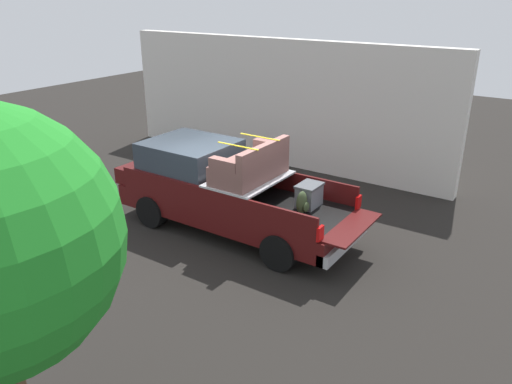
{
  "coord_description": "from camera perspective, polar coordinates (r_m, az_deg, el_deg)",
  "views": [
    {
      "loc": [
        -6.21,
        8.33,
        5.19
      ],
      "look_at": [
        -0.6,
        0.0,
        1.1
      ],
      "focal_mm": 34.89,
      "sensor_mm": 36.0,
      "label": 1
    }
  ],
  "objects": [
    {
      "name": "ground_plane",
      "position": [
        11.61,
        -2.46,
        -4.41
      ],
      "size": [
        40.0,
        40.0,
        0.0
      ],
      "primitive_type": "plane",
      "color": "black"
    },
    {
      "name": "pickup_truck",
      "position": [
        11.44,
        -4.1,
        0.46
      ],
      "size": [
        6.05,
        2.06,
        2.23
      ],
      "color": "#470F0F",
      "rests_on": "ground_plane"
    },
    {
      "name": "building_facade",
      "position": [
        15.76,
        2.42,
        10.22
      ],
      "size": [
        11.27,
        0.36,
        3.87
      ],
      "primitive_type": "cube",
      "color": "silver",
      "rests_on": "ground_plane"
    }
  ]
}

